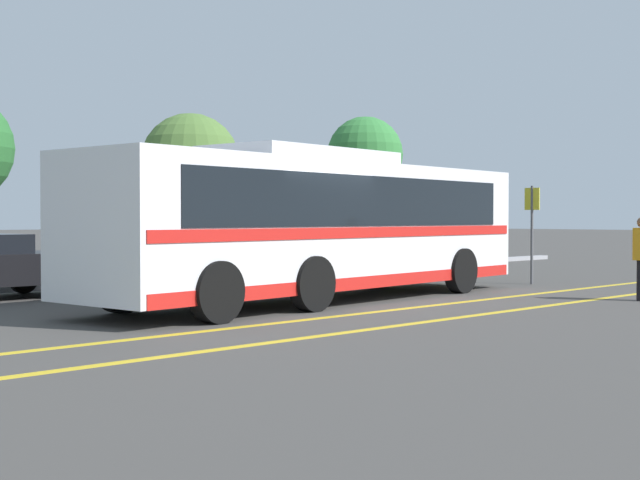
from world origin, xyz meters
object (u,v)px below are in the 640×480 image
object	(u,v)px
parked_car_2	(232,256)
bus_stop_sign	(532,222)
tree_0	(190,163)
transit_bus	(320,223)
parked_car_3	(372,248)
tree_2	(365,155)

from	to	relation	value
parked_car_2	bus_stop_sign	xyz separation A→B (m)	(5.49, -5.22, 0.84)
tree_0	bus_stop_sign	bearing A→B (deg)	-71.97
transit_bus	parked_car_3	world-z (taller)	transit_bus
parked_car_2	parked_car_3	world-z (taller)	parked_car_3
parked_car_2	bus_stop_sign	world-z (taller)	bus_stop_sign
parked_car_3	tree_2	xyz separation A→B (m)	(4.84, 4.67, 3.27)
transit_bus	tree_2	distance (m)	15.74
tree_0	transit_bus	bearing A→B (deg)	-112.07
tree_0	tree_2	bearing A→B (deg)	2.28
parked_car_2	tree_0	bearing A→B (deg)	152.39
parked_car_2	tree_2	xyz separation A→B (m)	(10.59, 5.05, 3.30)
bus_stop_sign	tree_0	size ratio (longest dim) A/B	0.51
parked_car_3	bus_stop_sign	bearing A→B (deg)	177.85
transit_bus	parked_car_3	bearing A→B (deg)	119.45
parked_car_3	bus_stop_sign	size ratio (longest dim) A/B	1.97
transit_bus	parked_car_2	world-z (taller)	transit_bus
parked_car_3	transit_bus	bearing A→B (deg)	125.14
parked_car_3	bus_stop_sign	world-z (taller)	bus_stop_sign
parked_car_2	tree_0	xyz separation A→B (m)	(2.25, 4.72, 2.62)
parked_car_2	parked_car_3	size ratio (longest dim) A/B	0.87
transit_bus	tree_2	xyz separation A→B (m)	(12.14, 9.71, 2.45)
transit_bus	bus_stop_sign	world-z (taller)	transit_bus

